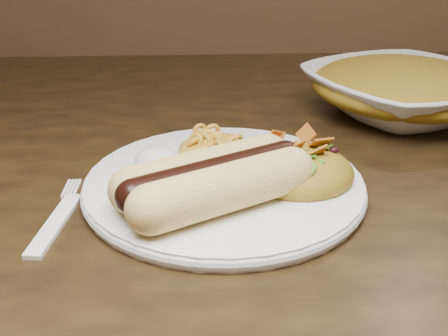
{
  "coord_description": "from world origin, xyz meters",
  "views": [
    {
      "loc": [
        0.01,
        -0.55,
        0.99
      ],
      "look_at": [
        0.03,
        -0.11,
        0.77
      ],
      "focal_mm": 42.0,
      "sensor_mm": 36.0,
      "label": 1
    }
  ],
  "objects_px": {
    "plate": "(224,184)",
    "table": "(193,217)",
    "serving_bowl": "(403,93)",
    "fork": "(55,224)"
  },
  "relations": [
    {
      "from": "plate",
      "to": "table",
      "type": "bearing_deg",
      "value": 106.56
    },
    {
      "from": "serving_bowl",
      "to": "fork",
      "type": "bearing_deg",
      "value": -146.5
    },
    {
      "from": "fork",
      "to": "plate",
      "type": "bearing_deg",
      "value": 28.47
    },
    {
      "from": "table",
      "to": "fork",
      "type": "distance_m",
      "value": 0.22
    },
    {
      "from": "table",
      "to": "serving_bowl",
      "type": "xyz_separation_m",
      "value": [
        0.28,
        0.1,
        0.12
      ]
    },
    {
      "from": "fork",
      "to": "table",
      "type": "bearing_deg",
      "value": 62.2
    },
    {
      "from": "fork",
      "to": "serving_bowl",
      "type": "xyz_separation_m",
      "value": [
        0.39,
        0.26,
        0.03
      ]
    },
    {
      "from": "plate",
      "to": "fork",
      "type": "bearing_deg",
      "value": -158.88
    },
    {
      "from": "plate",
      "to": "serving_bowl",
      "type": "bearing_deg",
      "value": 39.57
    },
    {
      "from": "table",
      "to": "fork",
      "type": "xyz_separation_m",
      "value": [
        -0.12,
        -0.16,
        0.09
      ]
    }
  ]
}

